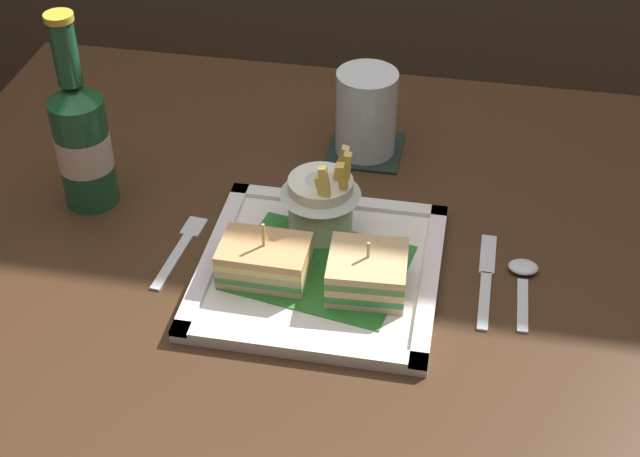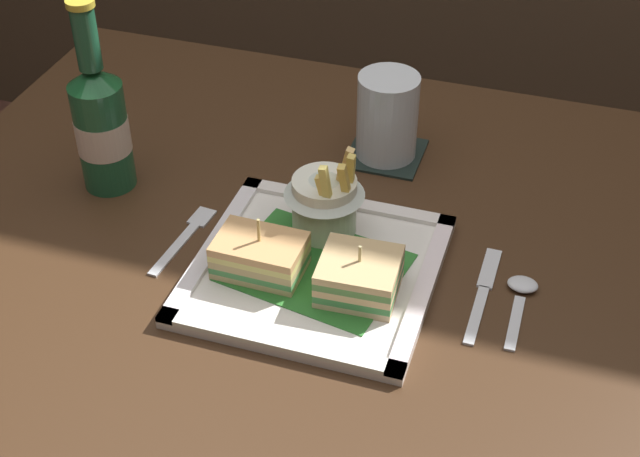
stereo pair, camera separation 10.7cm
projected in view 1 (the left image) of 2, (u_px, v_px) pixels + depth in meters
dining_table at (320, 296)px, 1.18m from camera, size 1.08×0.83×0.74m
square_plate at (319, 270)px, 1.06m from camera, size 0.27×0.27×0.02m
sandwich_half_left at (265, 261)px, 1.04m from camera, size 0.10×0.07×0.07m
sandwich_half_right at (367, 273)px, 1.02m from camera, size 0.09×0.09×0.07m
fries_cup at (324, 197)px, 1.08m from camera, size 0.10×0.10×0.12m
beer_bottle at (82, 139)px, 1.12m from camera, size 0.07×0.07×0.26m
drink_coaster at (365, 150)px, 1.27m from camera, size 0.10×0.10×0.00m
water_glass at (366, 118)px, 1.23m from camera, size 0.08×0.08×0.12m
fork at (181, 247)px, 1.10m from camera, size 0.03×0.14×0.00m
knife at (486, 275)px, 1.06m from camera, size 0.02×0.17×0.00m
spoon at (523, 276)px, 1.06m from camera, size 0.03×0.12×0.01m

